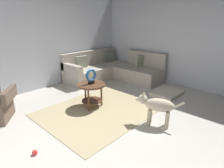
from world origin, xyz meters
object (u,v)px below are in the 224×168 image
Objects in this scene: torus_sculpture at (91,76)px; dog_toy_ball at (35,153)px; sectional_couch at (113,70)px; side_table at (92,89)px; dog_bed_mat at (167,93)px; dog at (157,106)px; dog_toy_rope at (152,104)px.

dog_toy_ball is (-1.60, -0.58, -0.67)m from torus_sculpture.
side_table is (-1.81, -1.06, 0.12)m from sectional_couch.
dog_bed_mat is 1.01× the size of dog.
dog is (0.29, -1.42, -0.33)m from torus_sculpture.
side_table is 1.84× the size of torus_sculpture.
side_table is at bearing 0.00° from torus_sculpture.
dog_toy_rope is at bearing -42.34° from torus_sculpture.
dog_bed_mat is (1.80, -0.87, -0.37)m from side_table.
dog_toy_ball is at bearing -159.94° from torus_sculpture.
dog_toy_rope is (0.71, 0.50, -0.35)m from dog.
dog reaches higher than dog_bed_mat.
torus_sculpture is 2.11m from dog_bed_mat.
dog_bed_mat is 0.79m from dog_toy_rope.
dog_toy_ball is (-1.60, -0.58, -0.38)m from side_table.
dog_bed_mat is at bearing -25.93° from side_table.
dog_bed_mat is (1.80, -0.87, -0.67)m from torus_sculpture.
sectional_couch is 2.83× the size of dog.
torus_sculpture is (-1.81, -1.06, 0.42)m from sectional_couch.
dog_toy_rope is (2.61, -0.33, -0.01)m from dog_toy_ball.
side_table is 4.01× the size of dog_toy_rope.
dog_toy_ball is 0.51× the size of dog_toy_rope.
dog_toy_ball is (-3.40, 0.29, -0.01)m from dog_bed_mat.
dog_bed_mat is at bearing -25.93° from torus_sculpture.
dog_toy_rope is at bearing -42.34° from side_table.
dog is at bearing -23.80° from dog_toy_ball.
dog_bed_mat is 5.34× the size of dog_toy_rope.
dog_bed_mat reaches higher than dog_toy_rope.
torus_sculpture is 0.41× the size of dog_bed_mat.
dog_toy_rope is (-0.80, -1.98, -0.27)m from sectional_couch.
sectional_couch reaches higher than dog_toy_ball.
torus_sculpture is 0.41× the size of dog.
dog reaches higher than side_table.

